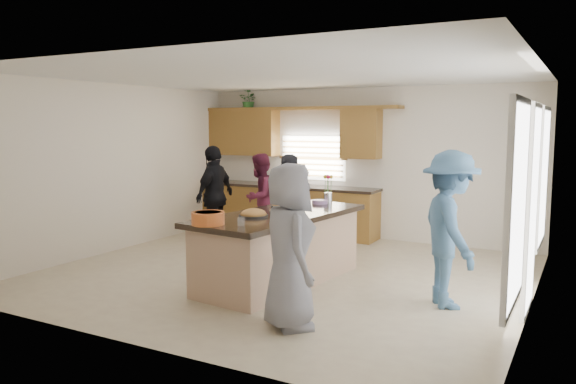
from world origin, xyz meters
The scene contains 18 objects.
floor centered at (0.00, 0.00, 0.00)m, with size 6.50×6.50×0.00m, color beige.
room_shell centered at (0.00, 0.00, 1.90)m, with size 6.52×6.02×2.81m.
back_cabinetry centered at (-1.47, 2.73, 0.91)m, with size 4.08×0.66×2.46m.
right_wall_glazing centered at (3.22, -0.13, 1.34)m, with size 0.06×4.00×2.25m.
island centered at (0.16, -0.43, 0.45)m, with size 1.45×2.81×0.95m.
platter_front centered at (0.02, -0.86, 0.98)m, with size 0.38×0.38×0.15m.
platter_mid centered at (0.22, -0.33, 0.98)m, with size 0.48×0.48×0.20m.
platter_back centered at (-0.07, 0.06, 0.98)m, with size 0.32×0.32×0.13m.
salad_bowl centered at (-0.15, -1.60, 1.03)m, with size 0.39×0.39×0.15m.
clear_cup centered at (0.25, -1.51, 1.00)m, with size 0.09×0.09×0.10m, color white.
plate_stack centered at (0.26, 0.62, 0.98)m, with size 0.24×0.24×0.06m, color #A37BB3.
flower_vase centered at (0.31, 0.81, 1.17)m, with size 0.14×0.14×0.42m.
potted_plant centered at (-2.36, 2.82, 2.61)m, with size 0.37×0.32×0.42m, color #347930.
woman_left_back centered at (-0.62, 1.20, 0.82)m, with size 0.60×0.39×1.64m, color black.
woman_left_mid centered at (-1.51, 1.81, 0.80)m, with size 0.78×0.61×1.60m, color #591A31.
woman_left_front centered at (-1.99, 1.08, 0.88)m, with size 1.03×0.43×1.76m, color black.
woman_right_back centered at (2.39, -0.36, 0.92)m, with size 1.19×0.68×1.83m, color #3E6588.
woman_right_front centered at (1.07, -1.86, 0.87)m, with size 0.85×0.55×1.74m, color slate.
Camera 1 is at (3.78, -6.88, 2.12)m, focal length 35.00 mm.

